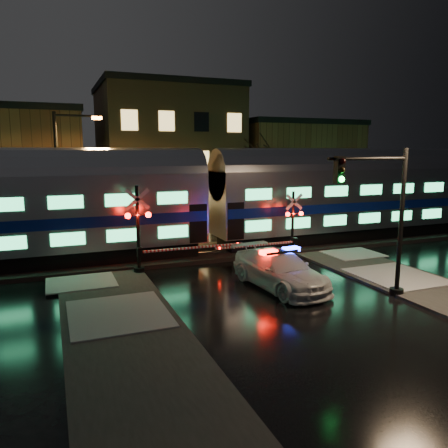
{
  "coord_description": "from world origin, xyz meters",
  "views": [
    {
      "loc": [
        -8.54,
        -18.55,
        6.01
      ],
      "look_at": [
        -0.14,
        2.5,
        2.2
      ],
      "focal_mm": 35.0,
      "sensor_mm": 36.0,
      "label": 1
    }
  ],
  "objects_px": {
    "crossing_signal_right": "(288,232)",
    "crossing_signal_left": "(146,238)",
    "police_car": "(280,270)",
    "streetlight": "(63,172)",
    "traffic_light": "(383,221)"
  },
  "relations": [
    {
      "from": "traffic_light",
      "to": "police_car",
      "type": "bearing_deg",
      "value": 123.22
    },
    {
      "from": "crossing_signal_right",
      "to": "crossing_signal_left",
      "type": "xyz_separation_m",
      "value": [
        -7.94,
        0.01,
        0.25
      ]
    },
    {
      "from": "police_car",
      "to": "crossing_signal_right",
      "type": "height_order",
      "value": "crossing_signal_right"
    },
    {
      "from": "crossing_signal_left",
      "to": "police_car",
      "type": "bearing_deg",
      "value": -41.36
    },
    {
      "from": "crossing_signal_left",
      "to": "traffic_light",
      "type": "bearing_deg",
      "value": -41.8
    },
    {
      "from": "crossing_signal_right",
      "to": "streetlight",
      "type": "height_order",
      "value": "streetlight"
    },
    {
      "from": "crossing_signal_right",
      "to": "streetlight",
      "type": "xyz_separation_m",
      "value": [
        -11.39,
        6.7,
        3.19
      ]
    },
    {
      "from": "police_car",
      "to": "streetlight",
      "type": "relative_size",
      "value": 0.7
    },
    {
      "from": "crossing_signal_right",
      "to": "traffic_light",
      "type": "relative_size",
      "value": 0.87
    },
    {
      "from": "streetlight",
      "to": "traffic_light",
      "type": "bearing_deg",
      "value": -50.34
    },
    {
      "from": "traffic_light",
      "to": "streetlight",
      "type": "height_order",
      "value": "streetlight"
    },
    {
      "from": "crossing_signal_right",
      "to": "streetlight",
      "type": "distance_m",
      "value": 13.6
    },
    {
      "from": "police_car",
      "to": "crossing_signal_right",
      "type": "bearing_deg",
      "value": 50.35
    },
    {
      "from": "streetlight",
      "to": "crossing_signal_left",
      "type": "bearing_deg",
      "value": -62.72
    },
    {
      "from": "police_car",
      "to": "traffic_light",
      "type": "height_order",
      "value": "traffic_light"
    }
  ]
}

